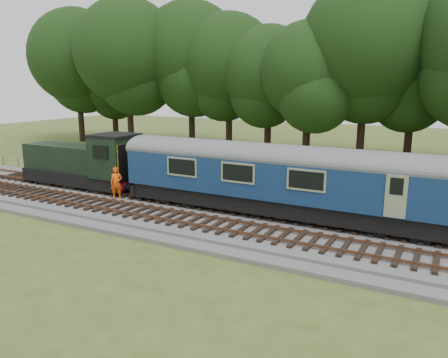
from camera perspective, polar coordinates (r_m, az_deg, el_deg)
The scene contains 9 objects.
ground at distance 24.43m, azimuth -4.91°, elevation -4.82°, with size 120.00×120.00×0.00m, color #3D561F.
ballast at distance 24.38m, azimuth -4.91°, elevation -4.43°, with size 70.00×7.00×0.35m, color #4C4C4F.
track_north at distance 25.45m, azimuth -3.20°, elevation -3.12°, with size 67.20×2.40×0.21m.
track_south at distance 23.05m, azimuth -7.10°, elevation -4.86°, with size 67.20×2.40×0.21m.
fence at distance 28.15m, azimuth 0.09°, elevation -2.44°, with size 64.00×0.12×1.00m, color #6B6054, non-canonical shape.
tree_line at distance 44.03m, azimuth 10.90°, elevation 2.76°, with size 70.00×8.00×18.00m, color black, non-canonical shape.
dmu_railcar at distance 22.80m, azimuth 7.46°, elevation 0.63°, with size 18.05×2.86×3.88m.
shunter_loco at distance 30.64m, azimuth -17.71°, elevation 1.96°, with size 8.91×2.60×3.38m.
worker at distance 27.12m, azimuth -13.87°, elevation -0.51°, with size 0.71×0.47×1.94m, color #FF530D.
Camera 1 is at (12.82, -19.50, 7.23)m, focal length 35.00 mm.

